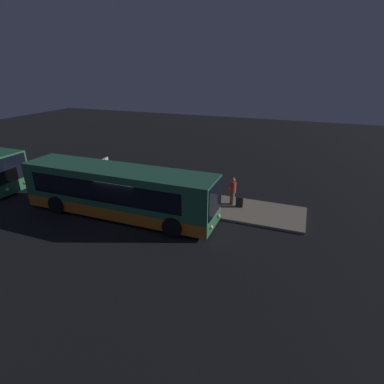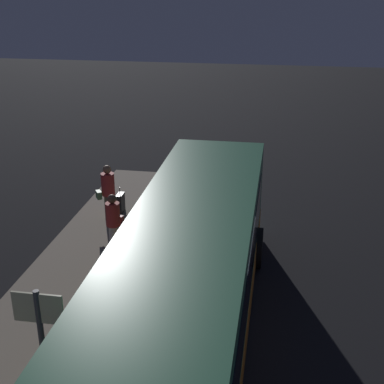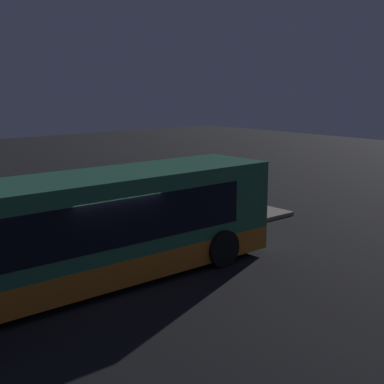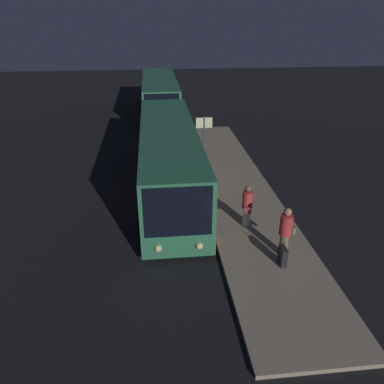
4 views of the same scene
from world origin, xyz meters
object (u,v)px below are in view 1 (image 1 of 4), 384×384
Objects in this scene: bus_lead at (118,192)px; suitcase at (239,202)px; passenger_boarding at (198,191)px; sign_post at (105,171)px; passenger_waiting at (233,190)px.

bus_lead is 13.65× the size of suitcase.
passenger_boarding is 6.40m from sign_post.
passenger_boarding is at bearing -166.97° from suitcase.
suitcase is (6.62, 3.33, -1.00)m from bus_lead.
bus_lead is at bearing 177.63° from passenger_waiting.
passenger_boarding reaches higher than suitcase.
sign_post is at bearing 158.34° from passenger_waiting.
passenger_waiting is 0.86m from suitcase.
sign_post is (-2.22, 1.94, 0.42)m from bus_lead.
passenger_boarding is 0.94× the size of passenger_waiting.
suitcase is 0.33× the size of sign_post.
suitcase is at bearing 8.94° from sign_post.
passenger_boarding is 2.17m from passenger_waiting.
bus_lead is 4.52× the size of sign_post.
sign_post is at bearing -71.47° from passenger_boarding.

